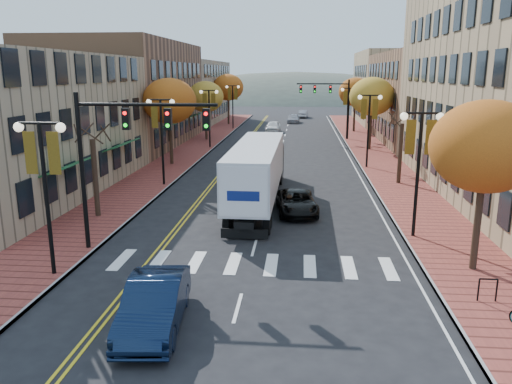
# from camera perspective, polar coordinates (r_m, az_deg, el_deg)

# --- Properties ---
(ground) EXTENTS (200.00, 200.00, 0.00)m
(ground) POSITION_cam_1_polar(r_m,az_deg,el_deg) (19.22, -1.34, -10.44)
(ground) COLOR black
(ground) RESTS_ON ground
(sidewalk_left) EXTENTS (4.00, 85.00, 0.15)m
(sidewalk_left) POSITION_cam_1_polar(r_m,az_deg,el_deg) (51.73, -7.22, 4.83)
(sidewalk_left) COLOR brown
(sidewalk_left) RESTS_ON ground
(sidewalk_right) EXTENTS (4.00, 85.00, 0.15)m
(sidewalk_right) POSITION_cam_1_polar(r_m,az_deg,el_deg) (51.02, 13.01, 4.47)
(sidewalk_right) COLOR brown
(sidewalk_right) RESTS_ON ground
(building_left_near) EXTENTS (12.00, 22.00, 9.00)m
(building_left_near) POSITION_cam_1_polar(r_m,az_deg,el_deg) (36.06, -26.91, 6.82)
(building_left_near) COLOR #9E8966
(building_left_near) RESTS_ON ground
(building_left_mid) EXTENTS (12.00, 24.00, 11.00)m
(building_left_mid) POSITION_cam_1_polar(r_m,az_deg,el_deg) (56.78, -14.67, 10.77)
(building_left_mid) COLOR brown
(building_left_mid) RESTS_ON ground
(building_left_far) EXTENTS (12.00, 26.00, 9.50)m
(building_left_far) POSITION_cam_1_polar(r_m,az_deg,el_deg) (80.78, -8.62, 11.21)
(building_left_far) COLOR #9E8966
(building_left_far) RESTS_ON ground
(building_right_mid) EXTENTS (15.00, 24.00, 10.00)m
(building_right_mid) POSITION_cam_1_polar(r_m,az_deg,el_deg) (61.75, 20.98, 10.05)
(building_right_mid) COLOR brown
(building_right_mid) RESTS_ON ground
(building_right_far) EXTENTS (15.00, 20.00, 11.00)m
(building_right_far) POSITION_cam_1_polar(r_m,az_deg,el_deg) (83.13, 16.95, 11.37)
(building_right_far) COLOR #9E8966
(building_right_far) RESTS_ON ground
(tree_left_a) EXTENTS (0.28, 0.28, 4.20)m
(tree_left_a) POSITION_cam_1_polar(r_m,az_deg,el_deg) (28.29, -17.89, 1.54)
(tree_left_a) COLOR #382619
(tree_left_a) RESTS_ON sidewalk_left
(tree_left_b) EXTENTS (4.48, 4.48, 7.21)m
(tree_left_b) POSITION_cam_1_polar(r_m,az_deg,el_deg) (42.95, -9.86, 10.18)
(tree_left_b) COLOR #382619
(tree_left_b) RESTS_ON sidewalk_left
(tree_left_c) EXTENTS (4.16, 4.16, 6.69)m
(tree_left_c) POSITION_cam_1_polar(r_m,az_deg,el_deg) (58.56, -5.78, 10.77)
(tree_left_c) COLOR #382619
(tree_left_c) RESTS_ON sidewalk_left
(tree_left_d) EXTENTS (4.61, 4.61, 7.42)m
(tree_left_d) POSITION_cam_1_polar(r_m,az_deg,el_deg) (76.28, -3.21, 11.85)
(tree_left_d) COLOR #382619
(tree_left_d) RESTS_ON sidewalk_left
(tree_right_a) EXTENTS (4.16, 4.16, 6.69)m
(tree_right_a) POSITION_cam_1_polar(r_m,az_deg,el_deg) (20.84, 24.76, 4.70)
(tree_right_a) COLOR #382619
(tree_right_a) RESTS_ON sidewalk_right
(tree_right_b) EXTENTS (0.28, 0.28, 4.20)m
(tree_right_b) POSITION_cam_1_polar(r_m,az_deg,el_deg) (36.55, 16.16, 4.25)
(tree_right_b) COLOR #382619
(tree_right_b) RESTS_ON sidewalk_right
(tree_right_c) EXTENTS (4.48, 4.48, 7.21)m
(tree_right_c) POSITION_cam_1_polar(r_m,az_deg,el_deg) (51.97, 13.11, 10.58)
(tree_right_c) COLOR #382619
(tree_right_c) RESTS_ON sidewalk_right
(tree_right_d) EXTENTS (4.35, 4.35, 7.00)m
(tree_right_d) POSITION_cam_1_polar(r_m,az_deg,el_deg) (67.85, 11.29, 11.15)
(tree_right_d) COLOR #382619
(tree_right_d) RESTS_ON sidewalk_right
(lamp_left_a) EXTENTS (1.96, 0.36, 6.05)m
(lamp_left_a) POSITION_cam_1_polar(r_m,az_deg,el_deg) (20.19, -23.10, 2.41)
(lamp_left_a) COLOR black
(lamp_left_a) RESTS_ON ground
(lamp_left_b) EXTENTS (1.96, 0.36, 6.05)m
(lamp_left_b) POSITION_cam_1_polar(r_m,az_deg,el_deg) (34.96, -10.76, 7.53)
(lamp_left_b) COLOR black
(lamp_left_b) RESTS_ON ground
(lamp_left_c) EXTENTS (1.96, 0.36, 6.05)m
(lamp_left_c) POSITION_cam_1_polar(r_m,az_deg,el_deg) (52.44, -5.38, 9.63)
(lamp_left_c) COLOR black
(lamp_left_c) RESTS_ON ground
(lamp_left_d) EXTENTS (1.96, 0.36, 6.05)m
(lamp_left_d) POSITION_cam_1_polar(r_m,az_deg,el_deg) (70.19, -2.68, 10.65)
(lamp_left_d) COLOR black
(lamp_left_d) RESTS_ON ground
(lamp_right_a) EXTENTS (1.96, 0.36, 6.05)m
(lamp_right_a) POSITION_cam_1_polar(r_m,az_deg,el_deg) (24.33, 18.18, 4.55)
(lamp_right_a) COLOR black
(lamp_right_a) RESTS_ON ground
(lamp_right_b) EXTENTS (1.96, 0.36, 6.05)m
(lamp_right_b) POSITION_cam_1_polar(r_m,az_deg,el_deg) (41.96, 12.79, 8.40)
(lamp_right_b) COLOR black
(lamp_right_b) RESTS_ON ground
(lamp_right_c) EXTENTS (1.96, 0.36, 6.05)m
(lamp_right_c) POSITION_cam_1_polar(r_m,az_deg,el_deg) (59.80, 10.58, 9.94)
(lamp_right_c) COLOR black
(lamp_right_c) RESTS_ON ground
(traffic_mast_near) EXTENTS (6.10, 0.35, 7.00)m
(traffic_mast_near) POSITION_cam_1_polar(r_m,az_deg,el_deg) (21.97, -14.91, 5.53)
(traffic_mast_near) COLOR black
(traffic_mast_near) RESTS_ON ground
(traffic_mast_far) EXTENTS (6.10, 0.34, 7.00)m
(traffic_mast_far) POSITION_cam_1_polar(r_m,az_deg,el_deg) (59.62, 8.64, 10.61)
(traffic_mast_far) COLOR black
(traffic_mast_far) RESTS_ON ground
(semi_truck) EXTENTS (2.58, 15.13, 3.78)m
(semi_truck) POSITION_cam_1_polar(r_m,az_deg,el_deg) (30.12, 0.30, 2.82)
(semi_truck) COLOR black
(semi_truck) RESTS_ON ground
(navy_sedan) EXTENTS (2.12, 4.94, 1.58)m
(navy_sedan) POSITION_cam_1_polar(r_m,az_deg,el_deg) (16.22, -11.53, -12.39)
(navy_sedan) COLOR black
(navy_sedan) RESTS_ON ground
(black_suv) EXTENTS (2.62, 4.81, 1.28)m
(black_suv) POSITION_cam_1_polar(r_m,az_deg,el_deg) (28.32, 4.69, -1.18)
(black_suv) COLOR black
(black_suv) RESTS_ON ground
(car_far_white) EXTENTS (1.98, 4.48, 1.50)m
(car_far_white) POSITION_cam_1_polar(r_m,az_deg,el_deg) (66.96, 1.97, 7.47)
(car_far_white) COLOR white
(car_far_white) RESTS_ON ground
(car_far_silver) EXTENTS (2.04, 4.60, 1.31)m
(car_far_silver) POSITION_cam_1_polar(r_m,az_deg,el_deg) (80.01, 4.30, 8.36)
(car_far_silver) COLOR #98989F
(car_far_silver) RESTS_ON ground
(car_far_oncoming) EXTENTS (1.83, 4.15, 1.32)m
(car_far_oncoming) POSITION_cam_1_polar(r_m,az_deg,el_deg) (89.26, 5.43, 8.88)
(car_far_oncoming) COLOR #A7A8AF
(car_far_oncoming) RESTS_ON ground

